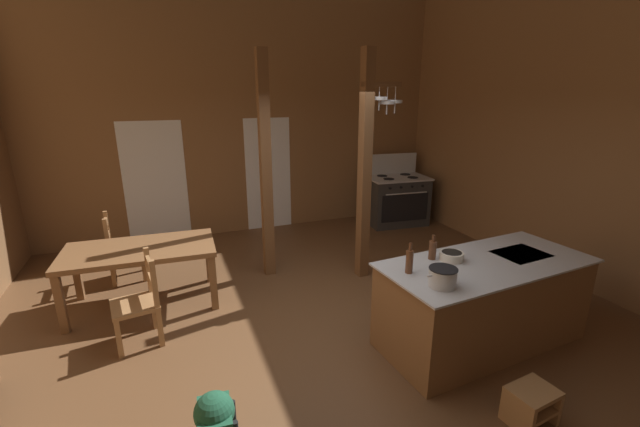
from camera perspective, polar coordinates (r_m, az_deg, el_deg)
name	(u,v)px	position (r m, az deg, el deg)	size (l,w,h in m)	color
ground_plane	(326,338)	(4.59, 0.88, -17.07)	(7.90, 8.23, 0.10)	brown
wall_back	(245,101)	(7.44, -10.56, 15.31)	(7.90, 0.14, 4.68)	brown
wall_right	(600,106)	(6.17, 34.76, 12.39)	(0.14, 8.23, 4.68)	brown
glazed_door_back_left	(156,183)	(7.38, -22.16, 4.02)	(1.00, 0.01, 2.05)	white
glazed_panel_back_right	(268,174)	(7.59, -7.28, 5.48)	(0.84, 0.01, 2.05)	white
kitchen_island	(482,302)	(4.54, 21.89, -11.49)	(2.22, 1.11, 0.90)	brown
stove_range	(396,199)	(8.03, 10.63, 1.98)	(1.21, 0.91, 1.32)	#2E2E2E
support_post_with_pot_rack	(367,162)	(5.39, 6.63, 7.27)	(0.61, 0.24, 3.03)	brown
support_post_center	(266,169)	(5.47, -7.66, 6.24)	(0.14, 0.14, 3.03)	brown
step_stool	(531,403)	(3.86, 27.63, -22.57)	(0.39, 0.32, 0.30)	#9E7044
dining_table	(140,254)	(5.28, -23.99, -5.29)	(1.74, 0.98, 0.74)	brown
ladderback_chair_near_window	(140,302)	(4.60, -24.01, -11.29)	(0.50, 0.50, 0.95)	#9E7044
ladderback_chair_by_post	(121,249)	(6.16, -26.20, -4.46)	(0.47, 0.47, 0.95)	#9E7044
stockpot_on_counter	(443,277)	(3.67, 16.89, -8.57)	(0.32, 0.24, 0.17)	#B7BABF
mixing_bowl_on_counter	(451,256)	(4.25, 18.03, -5.71)	(0.24, 0.24, 0.08)	silver
bottle_tall_on_counter	(409,261)	(3.83, 12.49, -6.54)	(0.07, 0.07, 0.30)	#56331E
bottle_short_on_counter	(433,249)	(4.20, 15.57, -4.91)	(0.07, 0.07, 0.25)	#56331E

